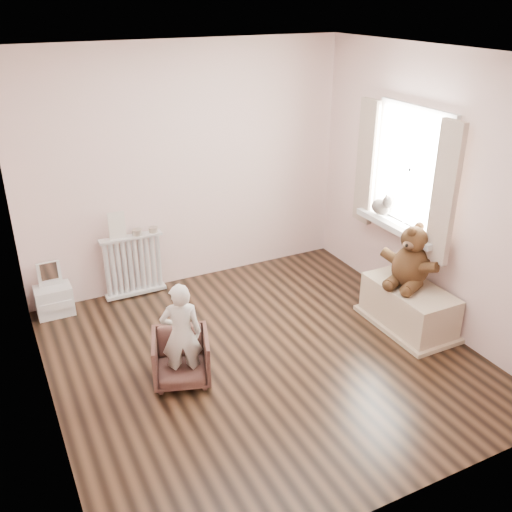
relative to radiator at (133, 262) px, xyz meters
name	(u,v)px	position (x,y,z in m)	size (l,w,h in m)	color
floor	(263,358)	(0.70, -1.68, -0.39)	(3.60, 3.60, 0.01)	black
ceiling	(265,55)	(0.70, -1.68, 2.21)	(3.60, 3.60, 0.01)	white
back_wall	(187,168)	(0.70, 0.12, 0.91)	(3.60, 0.02, 2.60)	white
front_wall	(414,333)	(0.70, -3.48, 0.91)	(3.60, 0.02, 2.60)	white
left_wall	(30,269)	(-1.10, -1.68, 0.91)	(0.02, 3.60, 2.60)	white
right_wall	(435,193)	(2.50, -1.68, 0.91)	(0.02, 3.60, 2.60)	white
window	(412,169)	(2.46, -1.38, 1.06)	(0.03, 0.90, 1.10)	white
window_sill	(398,227)	(2.37, -1.38, 0.48)	(0.22, 1.10, 0.06)	silver
curtain_left	(445,194)	(2.35, -1.95, 1.00)	(0.06, 0.26, 1.30)	beige
curtain_right	(366,162)	(2.35, -0.81, 1.00)	(0.06, 0.26, 1.30)	beige
radiator	(133,262)	(0.00, 0.00, 0.00)	(0.66, 0.12, 0.69)	silver
paper_doll	(117,225)	(-0.13, 0.00, 0.45)	(0.17, 0.02, 0.29)	beige
tin_a	(137,232)	(0.07, 0.00, 0.33)	(0.10, 0.10, 0.06)	#A59E8C
tin_b	(153,230)	(0.25, 0.00, 0.33)	(0.10, 0.10, 0.05)	#A59E8C
toy_vanity	(52,290)	(-0.85, -0.03, -0.11)	(0.36, 0.26, 0.56)	silver
armchair	(181,358)	(-0.06, -1.65, -0.17)	(0.47, 0.48, 0.44)	brown
child	(181,334)	(-0.06, -1.70, 0.09)	(0.34, 0.22, 0.92)	silver
toy_bench	(408,308)	(2.22, -1.83, -0.19)	(0.49, 0.92, 0.43)	beige
teddy_bear	(411,262)	(2.24, -1.77, 0.28)	(0.50, 0.38, 0.61)	#331F0F
plush_cat	(382,206)	(2.36, -1.11, 0.61)	(0.18, 0.30, 0.25)	slate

